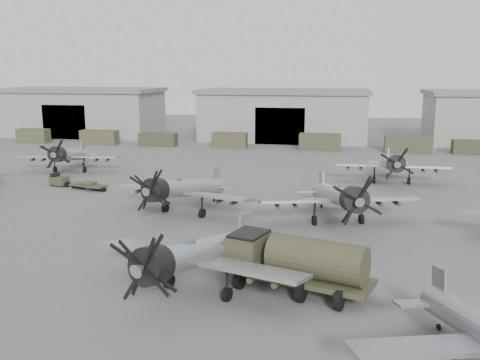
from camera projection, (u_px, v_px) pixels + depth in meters
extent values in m
plane|color=#5C5D5A|center=(183.00, 259.00, 34.37)|extent=(220.00, 220.00, 0.00)
cube|color=#9C9C92|center=(82.00, 113.00, 100.09)|extent=(28.00, 14.00, 8.00)
cube|color=slate|center=(81.00, 90.00, 99.22)|extent=(29.00, 14.80, 0.70)
cube|color=black|center=(64.00, 122.00, 93.75)|extent=(8.12, 0.40, 6.00)
cube|color=#9C9C92|center=(284.00, 117.00, 93.27)|extent=(28.00, 14.00, 8.00)
cube|color=slate|center=(285.00, 91.00, 92.39)|extent=(29.00, 14.80, 0.70)
cube|color=black|center=(280.00, 126.00, 86.92)|extent=(8.12, 0.40, 6.00)
cube|color=#434930|center=(33.00, 136.00, 89.65)|extent=(5.23, 2.20, 2.29)
cube|color=#46452E|center=(99.00, 137.00, 87.51)|extent=(6.05, 2.20, 2.31)
cube|color=#383B26|center=(158.00, 139.00, 85.73)|extent=(6.03, 2.20, 2.05)
cube|color=#44452D|center=(230.00, 140.00, 83.58)|extent=(5.39, 2.20, 2.38)
cube|color=#3C422B|center=(320.00, 142.00, 81.05)|extent=(6.27, 2.20, 2.52)
cube|color=#3B412B|center=(408.00, 144.00, 78.76)|extent=(6.67, 2.20, 2.45)
cube|color=#363A26|center=(474.00, 147.00, 77.14)|extent=(6.04, 2.20, 2.01)
cylinder|color=#9A9DA2|center=(205.00, 252.00, 29.28)|extent=(4.65, 10.38, 3.07)
cylinder|color=black|center=(152.00, 265.00, 25.16)|extent=(2.26, 2.06, 2.05)
cube|color=#9A9DA2|center=(199.00, 259.00, 28.83)|extent=(12.36, 5.89, 0.55)
cube|color=#9A9DA2|center=(244.00, 228.00, 33.23)|extent=(0.62, 1.59, 1.96)
ellipsoid|color=#3F4C54|center=(188.00, 244.00, 27.75)|extent=(0.93, 1.31, 0.55)
cylinder|color=black|center=(169.00, 281.00, 29.85)|extent=(0.51, 0.83, 0.79)
cylinder|color=black|center=(227.00, 295.00, 28.10)|extent=(0.51, 0.83, 0.79)
cylinder|color=black|center=(242.00, 262.00, 33.41)|extent=(0.21, 0.34, 0.31)
cube|color=gray|center=(439.00, 285.00, 24.82)|extent=(0.52, 1.48, 1.81)
cylinder|color=black|center=(439.00, 327.00, 24.96)|extent=(0.19, 0.31, 0.29)
cylinder|color=#9C9FA4|center=(188.00, 188.00, 45.21)|extent=(4.48, 10.33, 3.05)
cylinder|color=black|center=(155.00, 190.00, 41.08)|extent=(2.23, 2.03, 2.03)
cube|color=#9C9FA4|center=(184.00, 192.00, 44.75)|extent=(12.30, 5.69, 0.55)
cube|color=#9C9FA4|center=(216.00, 177.00, 49.15)|extent=(0.59, 1.59, 1.95)
ellipsoid|color=#3F4C54|center=(177.00, 181.00, 43.67)|extent=(0.91, 1.29, 0.55)
cylinder|color=black|center=(165.00, 208.00, 45.74)|extent=(0.49, 0.83, 0.78)
cylinder|color=black|center=(202.00, 213.00, 44.04)|extent=(0.49, 0.83, 0.78)
cylinder|color=black|center=(214.00, 200.00, 49.33)|extent=(0.20, 0.33, 0.31)
cylinder|color=#979AA0|center=(336.00, 195.00, 42.49)|extent=(4.40, 10.59, 3.12)
cylinder|color=black|center=(355.00, 200.00, 37.77)|extent=(2.26, 2.05, 2.08)
cube|color=#979AA0|center=(338.00, 200.00, 41.96)|extent=(12.60, 5.61, 0.56)
cube|color=#979AA0|center=(321.00, 181.00, 47.03)|extent=(0.58, 1.63, 1.99)
ellipsoid|color=#3F4C54|center=(342.00, 188.00, 40.75)|extent=(0.91, 1.32, 0.56)
cylinder|color=black|center=(314.00, 221.00, 41.90)|extent=(0.49, 0.85, 0.80)
cylinder|color=black|center=(361.00, 219.00, 42.27)|extent=(0.49, 0.85, 0.80)
cylinder|color=black|center=(321.00, 206.00, 47.19)|extent=(0.20, 0.34, 0.32)
cylinder|color=#9FA2A7|center=(71.00, 154.00, 63.90)|extent=(2.89, 10.01, 2.92)
cylinder|color=black|center=(57.00, 154.00, 59.46)|extent=(1.98, 1.73, 1.94)
cube|color=#9FA2A7|center=(69.00, 157.00, 63.40)|extent=(11.86, 3.82, 0.52)
cube|color=#9FA2A7|center=(83.00, 148.00, 68.17)|extent=(0.35, 1.55, 1.87)
ellipsoid|color=#3F4C54|center=(66.00, 149.00, 62.27)|extent=(0.72, 1.19, 0.52)
cylinder|color=black|center=(55.00, 170.00, 63.57)|extent=(0.37, 0.78, 0.75)
cylinder|color=black|center=(85.00, 170.00, 63.46)|extent=(0.37, 0.78, 0.75)
cylinder|color=black|center=(83.00, 164.00, 68.31)|extent=(0.16, 0.31, 0.30)
cylinder|color=#9DA0A6|center=(392.00, 163.00, 57.57)|extent=(1.48, 10.10, 2.97)
cylinder|color=black|center=(396.00, 164.00, 53.11)|extent=(1.82, 1.51, 1.98)
cube|color=#9DA0A6|center=(392.00, 166.00, 57.06)|extent=(11.90, 2.16, 0.53)
cube|color=#9DA0A6|center=(388.00, 155.00, 61.85)|extent=(0.12, 1.58, 1.90)
ellipsoid|color=#3F4C54|center=(393.00, 158.00, 55.93)|extent=(0.58, 1.14, 0.53)
cylinder|color=black|center=(374.00, 180.00, 57.50)|extent=(0.27, 0.76, 0.76)
cylinder|color=black|center=(409.00, 181.00, 56.87)|extent=(0.27, 0.76, 0.76)
cylinder|color=black|center=(387.00, 174.00, 61.99)|extent=(0.12, 0.31, 0.30)
cube|color=#3B3C27|center=(299.00, 276.00, 29.29)|extent=(8.45, 5.00, 0.29)
cube|color=#3B3C27|center=(249.00, 251.00, 30.56)|extent=(2.56, 3.08, 1.95)
cylinder|color=#3B3C27|center=(317.00, 259.00, 28.58)|extent=(5.69, 3.71, 2.18)
cube|color=black|center=(249.00, 234.00, 30.35)|extent=(2.35, 2.71, 0.17)
cylinder|color=black|center=(240.00, 280.00, 29.63)|extent=(0.65, 1.09, 1.03)
cylinder|color=black|center=(354.00, 283.00, 29.20)|extent=(0.65, 1.09, 1.03)
cube|color=#363C27|center=(60.00, 181.00, 55.98)|extent=(2.10, 1.61, 0.83)
cube|color=black|center=(55.00, 175.00, 56.14)|extent=(0.75, 1.04, 0.52)
cylinder|color=black|center=(60.00, 184.00, 56.04)|extent=(1.35, 0.90, 0.58)
cylinder|color=black|center=(69.00, 183.00, 55.41)|extent=(1.22, 0.42, 0.08)
cube|color=#363C27|center=(88.00, 185.00, 54.28)|extent=(4.18, 2.47, 0.19)
cylinder|color=black|center=(89.00, 188.00, 54.33)|extent=(1.62, 0.86, 0.46)
cylinder|color=#363C27|center=(88.00, 183.00, 54.23)|extent=(1.48, 0.72, 0.33)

